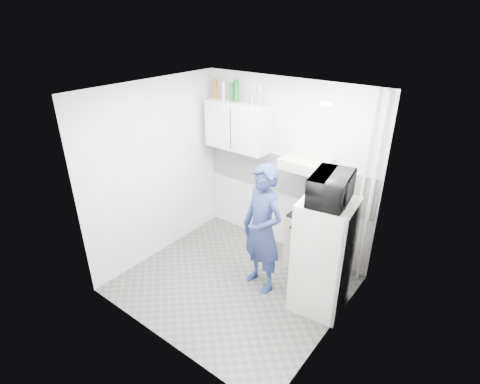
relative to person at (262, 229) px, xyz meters
The scene contains 23 objects.
floor 0.95m from the person, 144.64° to the right, with size 2.80×2.80×0.00m, color #595951.
ceiling 1.76m from the person, 144.64° to the right, with size 2.80×2.80×0.00m, color white.
wall_back 1.16m from the person, 106.44° to the left, with size 2.80×2.80×0.00m, color silver.
wall_left 1.77m from the person, behind, with size 2.60×2.60×0.00m, color silver.
wall_right 1.19m from the person, 11.18° to the right, with size 2.60×2.60×0.00m, color silver.
person is the anchor object (origin of this frame).
stove 0.95m from the person, 70.57° to the left, with size 0.52×0.52×0.83m, color beige.
fridge 0.82m from the person, ahead, with size 0.61×0.61×1.48m, color white.
stove_top 0.83m from the person, 70.57° to the left, with size 0.50×0.50×0.03m, color black.
saucepan 0.82m from the person, 68.77° to the left, with size 0.17×0.17×0.09m, color silver.
microwave 1.11m from the person, ahead, with size 0.40×0.60×0.33m, color black.
bottle_a 2.25m from the person, 149.89° to the left, with size 0.07×0.07×0.28m, color brown.
bottle_b 2.14m from the person, 146.99° to the left, with size 0.07×0.07×0.26m, color silver.
bottle_c 2.05m from the person, 143.57° to the left, with size 0.06×0.06×0.27m, color #144C1E.
bottle_d 2.02m from the person, 141.55° to the left, with size 0.07×0.07×0.31m, color #144C1E.
canister_b 1.82m from the person, 133.25° to the left, with size 0.07×0.07×0.14m, color silver.
bottle_e 1.83m from the person, 128.80° to the left, with size 0.07×0.07×0.27m, color silver.
upper_cabinet 1.67m from the person, 140.86° to the left, with size 1.00×0.35×0.70m, color white.
range_hood 1.06m from the person, 79.52° to the left, with size 0.60×0.50×0.14m, color beige.
backsplash 1.11m from the person, 106.67° to the left, with size 2.74×0.03×0.60m, color white.
pipe_a 1.44m from the person, 43.78° to the left, with size 0.05×0.05×2.60m, color beige.
pipe_b 1.36m from the person, 47.46° to the left, with size 0.04×0.04×2.60m, color beige.
ceiling_spot_fixture 1.83m from the person, ahead, with size 0.10×0.10×0.02m, color white.
Camera 1 is at (2.56, -3.18, 3.39)m, focal length 28.00 mm.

